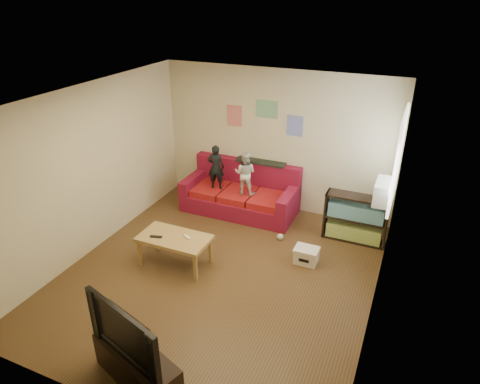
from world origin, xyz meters
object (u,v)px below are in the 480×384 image
at_px(bookshelf, 355,221).
at_px(sofa, 241,195).
at_px(child_b, 245,173).
at_px(file_box, 306,255).
at_px(television, 132,329).
at_px(tv_stand, 137,367).
at_px(coffee_table, 174,241).
at_px(child_a, 216,167).

bearing_deg(bookshelf, sofa, 173.81).
height_order(child_b, file_box, child_b).
bearing_deg(file_box, bookshelf, 60.32).
bearing_deg(bookshelf, child_b, 178.15).
distance_m(sofa, television, 4.26).
relative_size(sofa, tv_stand, 1.88).
bearing_deg(bookshelf, coffee_table, -142.96).
distance_m(child_a, child_b, 0.60).
relative_size(sofa, coffee_table, 1.97).
relative_size(coffee_table, file_box, 2.92).
height_order(sofa, coffee_table, sofa).
xyz_separation_m(coffee_table, television, (0.79, -2.10, 0.34)).
xyz_separation_m(coffee_table, file_box, (1.89, 0.86, -0.29)).
distance_m(child_a, tv_stand, 4.20).
distance_m(bookshelf, tv_stand, 4.29).
xyz_separation_m(sofa, coffee_table, (-0.23, -2.09, 0.11)).
distance_m(sofa, coffee_table, 2.11).
distance_m(sofa, file_box, 2.08).
relative_size(child_a, coffee_table, 0.79).
xyz_separation_m(sofa, child_b, (0.15, -0.17, 0.55)).
bearing_deg(child_b, television, 90.11).
distance_m(child_b, tv_stand, 4.09).
height_order(sofa, television, television).
height_order(child_b, television, child_b).
distance_m(child_b, bookshelf, 2.14).
distance_m(child_a, file_box, 2.48).
bearing_deg(sofa, file_box, -36.69).
xyz_separation_m(sofa, television, (0.56, -4.19, 0.44)).
relative_size(child_a, television, 0.76).
height_order(file_box, television, television).
relative_size(coffee_table, tv_stand, 0.96).
xyz_separation_m(child_b, tv_stand, (0.41, -4.02, -0.65)).
distance_m(child_a, television, 4.15).
bearing_deg(tv_stand, coffee_table, 130.49).
distance_m(child_a, coffee_table, 1.99).
xyz_separation_m(coffee_table, tv_stand, (0.79, -2.10, -0.21)).
xyz_separation_m(bookshelf, tv_stand, (-1.67, -3.95, -0.16)).
xyz_separation_m(coffee_table, bookshelf, (2.46, 1.85, -0.05)).
distance_m(file_box, television, 3.22).
xyz_separation_m(sofa, file_box, (1.66, -1.24, -0.19)).
relative_size(sofa, child_a, 2.49).
bearing_deg(child_b, child_a, -5.72).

